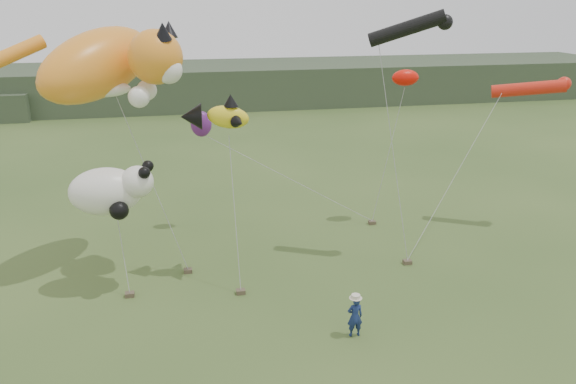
# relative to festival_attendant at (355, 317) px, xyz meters

# --- Properties ---
(ground) EXTENTS (120.00, 120.00, 0.00)m
(ground) POSITION_rel_festival_attendant_xyz_m (-0.83, 0.06, -0.73)
(ground) COLOR #385123
(ground) RESTS_ON ground
(headland) EXTENTS (90.00, 13.00, 4.00)m
(headland) POSITION_rel_festival_attendant_xyz_m (-3.94, 44.75, 1.20)
(headland) COLOR #2D3D28
(headland) RESTS_ON ground
(festival_attendant) EXTENTS (0.53, 0.35, 1.45)m
(festival_attendant) POSITION_rel_festival_attendant_xyz_m (0.00, 0.00, 0.00)
(festival_attendant) COLOR navy
(festival_attendant) RESTS_ON ground
(sandbag_anchors) EXTENTS (11.77, 5.90, 0.17)m
(sandbag_anchors) POSITION_rel_festival_attendant_xyz_m (-1.69, 5.46, -0.64)
(sandbag_anchors) COLOR brown
(sandbag_anchors) RESTS_ON ground
(cat_kite) EXTENTS (7.22, 6.01, 3.71)m
(cat_kite) POSITION_rel_festival_attendant_xyz_m (-7.72, 7.21, 7.61)
(cat_kite) COLOR orange
(cat_kite) RESTS_ON ground
(fish_kite) EXTENTS (2.65, 1.76, 1.40)m
(fish_kite) POSITION_rel_festival_attendant_xyz_m (-3.95, 5.49, 5.79)
(fish_kite) COLOR yellow
(fish_kite) RESTS_ON ground
(tube_kites) EXTENTS (10.42, 4.03, 4.14)m
(tube_kites) POSITION_rel_festival_attendant_xyz_m (7.93, 7.07, 7.29)
(tube_kites) COLOR black
(tube_kites) RESTS_ON ground
(panda_kite) EXTENTS (3.13, 2.02, 1.95)m
(panda_kite) POSITION_rel_festival_attendant_xyz_m (-7.91, 5.05, 3.26)
(panda_kite) COLOR white
(panda_kite) RESTS_ON ground
(misc_kites) EXTENTS (10.72, 1.62, 2.97)m
(misc_kites) POSITION_rel_festival_attendant_xyz_m (0.49, 10.07, 5.42)
(misc_kites) COLOR red
(misc_kites) RESTS_ON ground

